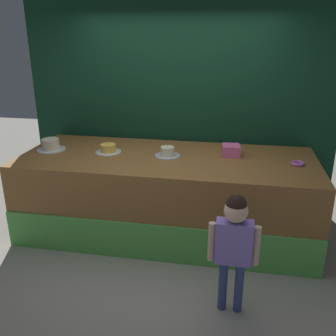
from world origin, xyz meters
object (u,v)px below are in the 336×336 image
Objects in this scene: donut at (298,163)px; cake_right at (167,152)px; cake_center at (108,149)px; child_figure at (234,239)px; pink_box at (231,150)px; cake_left at (51,145)px.

donut is 1.41m from cake_right.
cake_right is (0.71, -0.00, 0.00)m from cake_center.
child_figure is 3.75× the size of cake_right.
pink_box is at bearing 165.49° from donut.
child_figure is at bearing -86.72° from pink_box.
cake_right is (1.41, 0.02, -0.01)m from cake_left.
cake_center reaches higher than pink_box.
cake_left is 1.12× the size of cake_center.
pink_box is 0.72m from cake_right.
child_figure is 3.20× the size of cake_left.
cake_left is 0.71m from cake_center.
cake_right is at bearing -0.41° from cake_center.
cake_right is (-1.41, 0.04, 0.03)m from donut.
cake_center reaches higher than cake_left.
pink_box is 0.58× the size of cake_left.
cake_center is (0.71, 0.03, -0.02)m from cake_left.
child_figure is 5.47× the size of pink_box.
child_figure is 3.57× the size of cake_center.
cake_right reaches higher than cake_left.
cake_left is at bearing -175.61° from pink_box.
pink_box is at bearing 93.28° from child_figure.
cake_left is (-2.20, 1.25, 0.30)m from child_figure.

